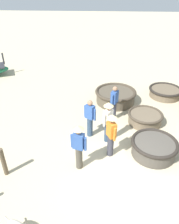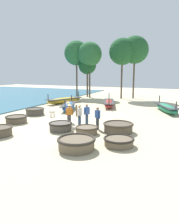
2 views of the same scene
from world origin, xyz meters
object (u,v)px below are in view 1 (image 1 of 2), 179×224
object	(u,v)px
coracle_front_left	(154,147)
coracle_far_right	(145,118)
coracle_tilted	(165,92)
fisherman_crouching	(90,118)
fisherman_with_hat	(79,144)
fisherman_standing_right	(114,102)
fisherman_standing_left	(111,133)
mooring_post_inland	(4,162)
fisherman_by_coracle	(108,120)
coracle_upturned	(115,96)

from	to	relation	value
coracle_front_left	coracle_far_right	bearing A→B (deg)	0.26
coracle_tilted	fisherman_crouching	xyz separation A→B (m)	(-3.61, 3.71, 0.58)
fisherman_with_hat	coracle_tilted	bearing A→B (deg)	-36.46
coracle_front_left	coracle_tilted	distance (m)	4.77
coracle_far_right	fisherman_standing_right	xyz separation A→B (m)	(0.23, 1.33, 0.57)
coracle_far_right	coracle_tilted	distance (m)	2.95
coracle_far_right	fisherman_standing_right	distance (m)	1.47
fisherman_standing_left	fisherman_standing_right	xyz separation A→B (m)	(2.32, -0.17, -0.12)
coracle_far_right	coracle_tilted	xyz separation A→B (m)	(2.58, -1.43, -0.01)
coracle_front_left	coracle_tilted	bearing A→B (deg)	-17.30
coracle_tilted	fisherman_standing_right	distance (m)	3.67
fisherman_standing_right	mooring_post_inland	distance (m)	4.90
coracle_tilted	coracle_front_left	bearing A→B (deg)	162.70
coracle_front_left	fisherman_with_hat	world-z (taller)	fisherman_with_hat
coracle_tilted	mooring_post_inland	world-z (taller)	mooring_post_inland
fisherman_by_coracle	fisherman_with_hat	size ratio (longest dim) A/B	1.00
fisherman_crouching	mooring_post_inland	distance (m)	3.35
coracle_far_right	fisherman_with_hat	xyz separation A→B (m)	(-2.76, 2.52, 0.69)
coracle_far_right	fisherman_with_hat	distance (m)	3.80
fisherman_by_coracle	mooring_post_inland	bearing A→B (deg)	120.62
coracle_far_right	mooring_post_inland	world-z (taller)	mooring_post_inland
coracle_upturned	coracle_far_right	world-z (taller)	coracle_upturned
coracle_tilted	fisherman_with_hat	size ratio (longest dim) A/B	1.01
fisherman_with_hat	coracle_far_right	bearing A→B (deg)	-42.41
fisherman_by_coracle	fisherman_crouching	bearing A→B (deg)	66.70
fisherman_standing_left	fisherman_standing_right	distance (m)	2.33
fisherman_crouching	mooring_post_inland	size ratio (longest dim) A/B	1.54
coracle_tilted	fisherman_standing_left	distance (m)	5.57
fisherman_standing_right	mooring_post_inland	bearing A→B (deg)	134.64
coracle_front_left	fisherman_standing_left	bearing A→B (deg)	94.74
coracle_tilted	fisherman_with_hat	bearing A→B (deg)	143.54
fisherman_crouching	fisherman_standing_right	bearing A→B (deg)	-37.26
coracle_upturned	fisherman_crouching	bearing A→B (deg)	158.75
coracle_tilted	mooring_post_inland	distance (m)	8.51
coracle_upturned	fisherman_standing_right	size ratio (longest dim) A/B	1.29
fisherman_crouching	fisherman_by_coracle	distance (m)	0.74
coracle_front_left	coracle_tilted	xyz separation A→B (m)	(4.55, -1.42, -0.06)
coracle_far_right	fisherman_with_hat	world-z (taller)	fisherman_with_hat
fisherman_standing_left	fisherman_crouching	xyz separation A→B (m)	(1.07, 0.78, -0.12)
fisherman_standing_left	fisherman_standing_right	bearing A→B (deg)	-4.31
mooring_post_inland	fisherman_crouching	bearing A→B (deg)	-49.17
coracle_tilted	fisherman_with_hat	distance (m)	6.68
coracle_tilted	fisherman_crouching	bearing A→B (deg)	134.19
fisherman_standing_left	fisherman_with_hat	size ratio (longest dim) A/B	1.00
coracle_far_right	fisherman_by_coracle	xyz separation A→B (m)	(-1.31, 1.61, 0.69)
coracle_upturned	coracle_front_left	world-z (taller)	coracle_upturned
coracle_upturned	fisherman_with_hat	bearing A→B (deg)	163.71
fisherman_by_coracle	coracle_tilted	bearing A→B (deg)	-37.95
coracle_far_right	fisherman_by_coracle	bearing A→B (deg)	129.18
fisherman_standing_left	fisherman_by_coracle	distance (m)	0.79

